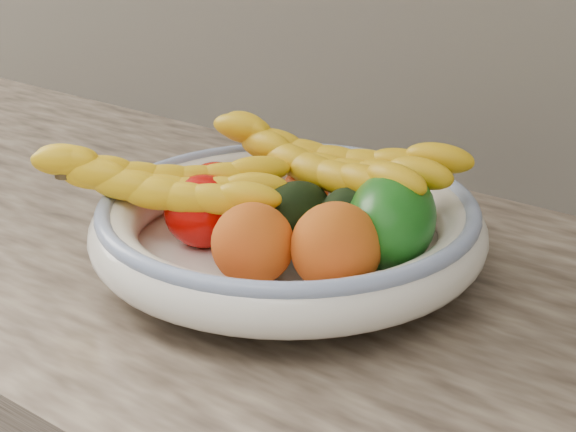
% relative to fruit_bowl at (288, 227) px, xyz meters
% --- Properties ---
extents(fruit_bowl, '(0.39, 0.39, 0.08)m').
position_rel_fruit_bowl_xyz_m(fruit_bowl, '(0.00, 0.00, 0.00)').
color(fruit_bowl, white).
rests_on(fruit_bowl, kitchen_counter).
extents(clementine_back_left, '(0.06, 0.06, 0.05)m').
position_rel_fruit_bowl_xyz_m(clementine_back_left, '(-0.04, 0.08, 0.01)').
color(clementine_back_left, '#FA5305').
rests_on(clementine_back_left, fruit_bowl).
extents(clementine_back_right, '(0.06, 0.06, 0.05)m').
position_rel_fruit_bowl_xyz_m(clementine_back_right, '(0.04, 0.10, 0.01)').
color(clementine_back_right, '#E74A04').
rests_on(clementine_back_right, fruit_bowl).
extents(tomato_left, '(0.09, 0.09, 0.06)m').
position_rel_fruit_bowl_xyz_m(tomato_left, '(-0.10, 0.00, 0.01)').
color(tomato_left, '#BC1000').
rests_on(tomato_left, fruit_bowl).
extents(tomato_near_left, '(0.10, 0.10, 0.07)m').
position_rel_fruit_bowl_xyz_m(tomato_near_left, '(-0.07, -0.04, 0.01)').
color(tomato_near_left, '#C70602').
rests_on(tomato_near_left, fruit_bowl).
extents(avocado_center, '(0.07, 0.09, 0.06)m').
position_rel_fruit_bowl_xyz_m(avocado_center, '(0.01, -0.00, 0.02)').
color(avocado_center, black).
rests_on(avocado_center, fruit_bowl).
extents(avocado_right, '(0.12, 0.12, 0.07)m').
position_rel_fruit_bowl_xyz_m(avocado_right, '(0.07, 0.04, 0.02)').
color(avocado_right, black).
rests_on(avocado_right, fruit_bowl).
extents(green_mango, '(0.16, 0.16, 0.11)m').
position_rel_fruit_bowl_xyz_m(green_mango, '(0.10, 0.02, 0.03)').
color(green_mango, '#0F520F').
rests_on(green_mango, fruit_bowl).
extents(peach_front, '(0.08, 0.08, 0.08)m').
position_rel_fruit_bowl_xyz_m(peach_front, '(0.02, -0.08, 0.02)').
color(peach_front, orange).
rests_on(peach_front, fruit_bowl).
extents(peach_right, '(0.11, 0.11, 0.08)m').
position_rel_fruit_bowl_xyz_m(peach_right, '(0.09, -0.05, 0.02)').
color(peach_right, orange).
rests_on(peach_right, fruit_bowl).
extents(banana_bunch_back, '(0.31, 0.12, 0.09)m').
position_rel_fruit_bowl_xyz_m(banana_bunch_back, '(-0.00, 0.07, 0.04)').
color(banana_bunch_back, gold).
rests_on(banana_bunch_back, fruit_bowl).
extents(banana_bunch_front, '(0.28, 0.23, 0.07)m').
position_rel_fruit_bowl_xyz_m(banana_bunch_front, '(-0.11, -0.07, 0.03)').
color(banana_bunch_front, yellow).
rests_on(banana_bunch_front, fruit_bowl).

